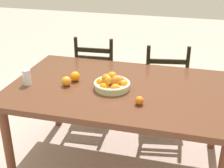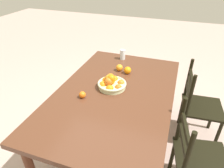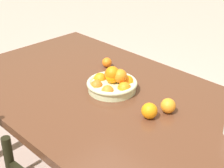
{
  "view_description": "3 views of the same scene",
  "coord_description": "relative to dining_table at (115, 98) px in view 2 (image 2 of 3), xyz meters",
  "views": [
    {
      "loc": [
        0.5,
        -2.18,
        1.81
      ],
      "look_at": [
        -0.06,
        -0.05,
        0.79
      ],
      "focal_mm": 50.21,
      "sensor_mm": 36.0,
      "label": 1
    },
    {
      "loc": [
        1.54,
        0.51,
        1.84
      ],
      "look_at": [
        -0.06,
        -0.05,
        0.79
      ],
      "focal_mm": 32.31,
      "sensor_mm": 36.0,
      "label": 2
    },
    {
      "loc": [
        -1.28,
        1.14,
        1.68
      ],
      "look_at": [
        -0.06,
        -0.05,
        0.79
      ],
      "focal_mm": 54.79,
      "sensor_mm": 36.0,
      "label": 3
    }
  ],
  "objects": [
    {
      "name": "fruit_bowl",
      "position": [
        -0.06,
        -0.06,
        0.12
      ],
      "size": [
        0.29,
        0.29,
        0.14
      ],
      "color": "beige",
      "rests_on": "dining_table"
    },
    {
      "name": "chair_near_window",
      "position": [
        0.28,
        0.81,
        -0.25
      ],
      "size": [
        0.5,
        0.5,
        0.9
      ],
      "rotation": [
        0.0,
        0.0,
        3.32
      ],
      "color": "black",
      "rests_on": "ground"
    },
    {
      "name": "orange_loose_1",
      "position": [
        -0.39,
        0.02,
        0.11
      ],
      "size": [
        0.08,
        0.08,
        0.08
      ],
      "primitive_type": "sphere",
      "color": "orange",
      "rests_on": "dining_table"
    },
    {
      "name": "drinking_glass",
      "position": [
        -0.74,
        -0.15,
        0.14
      ],
      "size": [
        0.07,
        0.07,
        0.13
      ],
      "primitive_type": "cylinder",
      "color": "silver",
      "rests_on": "dining_table"
    },
    {
      "name": "orange_loose_2",
      "position": [
        -0.43,
        -0.09,
        0.11
      ],
      "size": [
        0.08,
        0.08,
        0.08
      ],
      "primitive_type": "sphere",
      "color": "orange",
      "rests_on": "dining_table"
    },
    {
      "name": "ground_plane",
      "position": [
        0.0,
        0.0,
        -0.68
      ],
      "size": [
        12.0,
        12.0,
        0.0
      ],
      "primitive_type": "plane",
      "color": "#BA9F94"
    },
    {
      "name": "orange_loose_0",
      "position": [
        0.19,
        -0.25,
        0.1
      ],
      "size": [
        0.06,
        0.06,
        0.06
      ],
      "primitive_type": "sphere",
      "color": "orange",
      "rests_on": "dining_table"
    },
    {
      "name": "chair_by_cabinet",
      "position": [
        -0.46,
        0.83,
        -0.23
      ],
      "size": [
        0.45,
        0.45,
        0.92
      ],
      "rotation": [
        0.0,
        0.0,
        3.22
      ],
      "color": "black",
      "rests_on": "ground"
    },
    {
      "name": "dining_table",
      "position": [
        0.0,
        0.0,
        0.0
      ],
      "size": [
        1.76,
        1.1,
        0.75
      ],
      "color": "#563120",
      "rests_on": "ground"
    }
  ]
}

